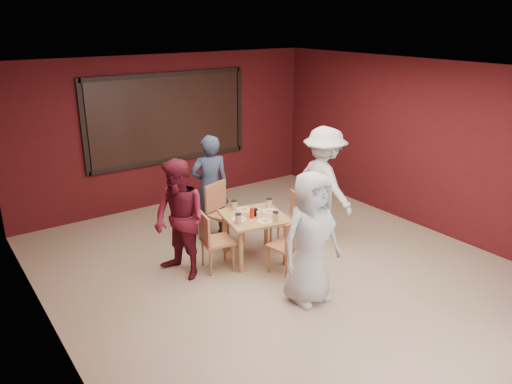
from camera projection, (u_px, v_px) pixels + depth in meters
floor at (282, 272)px, 7.08m from camera, size 7.00×7.00×0.00m
window_blinds at (169, 118)px, 9.19m from camera, size 3.00×0.02×1.50m
dining_table at (254, 220)px, 7.30m from camera, size 1.03×1.03×0.83m
chair_front at (290, 244)px, 6.86m from camera, size 0.47×0.47×0.84m
chair_back at (222, 210)px, 7.86m from camera, size 0.59×0.59×0.97m
chair_left at (212, 238)px, 7.00m from camera, size 0.49×0.49×0.87m
chair_right at (289, 216)px, 7.78m from camera, size 0.51×0.51×0.85m
diner_front at (311, 238)px, 6.13m from camera, size 0.85×0.56×1.71m
diner_back at (210, 187)px, 8.00m from camera, size 0.71×0.56×1.69m
diner_left at (180, 220)px, 6.73m from camera, size 0.82×0.94×1.66m
diner_right at (324, 184)px, 7.88m from camera, size 0.72×1.21×1.84m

